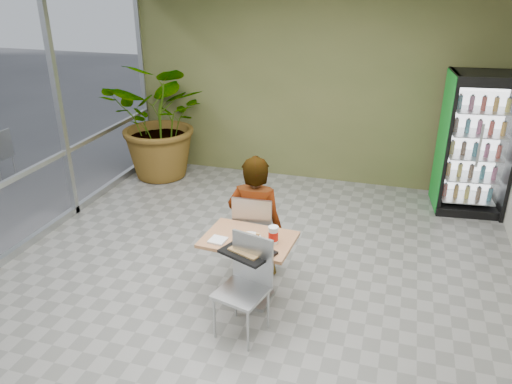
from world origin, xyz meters
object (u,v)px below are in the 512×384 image
chair_far (254,229)px  seated_woman (255,228)px  chair_near (247,277)px  dining_table (249,256)px  soda_cup (273,235)px  beverage_fridge (475,144)px  cafeteria_tray (248,252)px  potted_plant (163,120)px

chair_far → seated_woman: bearing=-87.4°
chair_far → chair_near: bearing=99.9°
dining_table → soda_cup: soda_cup is taller
chair_near → soda_cup: bearing=86.0°
beverage_fridge → cafeteria_tray: bearing=-131.3°
chair_far → chair_near: 0.97m
cafeteria_tray → chair_far: bearing=102.4°
seated_woman → beverage_fridge: size_ratio=0.87×
potted_plant → cafeteria_tray: bearing=-52.6°
dining_table → beverage_fridge: 3.93m
soda_cup → dining_table: bearing=175.5°
seated_woman → soda_cup: (0.36, -0.57, 0.26)m
chair_far → cafeteria_tray: (0.17, -0.78, 0.17)m
cafeteria_tray → potted_plant: potted_plant is taller
chair_far → soda_cup: bearing=121.9°
cafeteria_tray → potted_plant: bearing=127.4°
chair_near → soda_cup: (0.14, 0.43, 0.26)m
dining_table → chair_far: 0.50m
chair_near → beverage_fridge: beverage_fridge is taller
chair_far → chair_near: (0.21, -0.94, -0.01)m
dining_table → beverage_fridge: size_ratio=0.48×
beverage_fridge → potted_plant: beverage_fridge is taller
beverage_fridge → soda_cup: bearing=-131.3°
chair_far → beverage_fridge: 3.62m
chair_far → beverage_fridge: bearing=-137.2°
chair_near → seated_woman: 1.02m
soda_cup → beverage_fridge: beverage_fridge is taller
seated_woman → chair_far: bearing=92.6°
chair_near → potted_plant: bearing=140.9°
beverage_fridge → chair_far: bearing=-140.7°
soda_cup → beverage_fridge: bearing=55.1°
seated_woman → beverage_fridge: 3.58m
seated_woman → cafeteria_tray: (0.18, -0.84, 0.19)m
beverage_fridge → potted_plant: size_ratio=1.01×
chair_near → dining_table: bearing=119.7°
dining_table → soda_cup: 0.40m
chair_near → cafeteria_tray: 0.25m
soda_cup → beverage_fridge: 3.76m
seated_woman → potted_plant: (-2.33, 2.43, 0.42)m
dining_table → potted_plant: (-2.42, 2.98, 0.46)m
seated_woman → cafeteria_tray: size_ratio=3.61×
soda_cup → potted_plant: 4.03m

